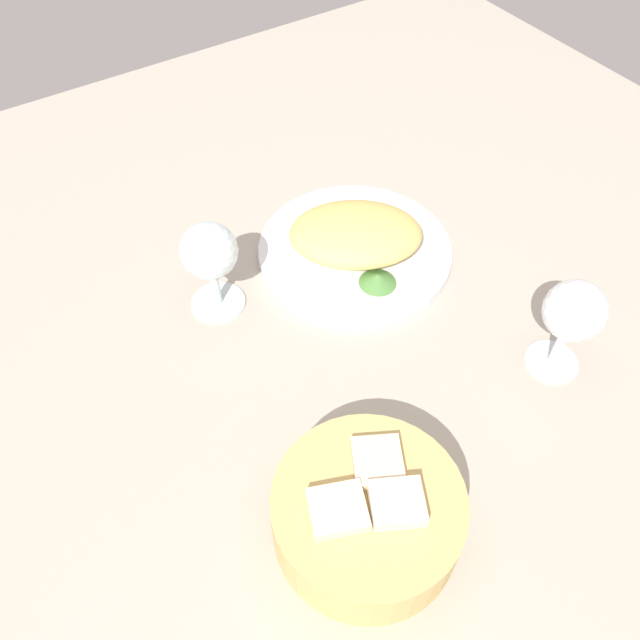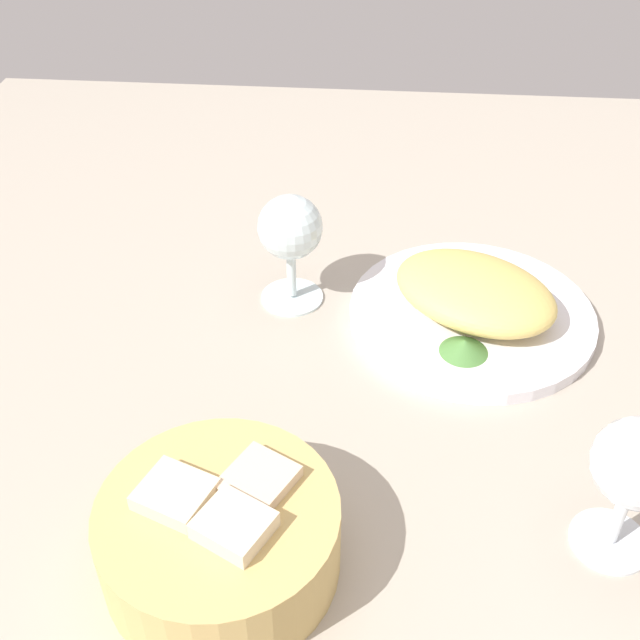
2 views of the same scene
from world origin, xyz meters
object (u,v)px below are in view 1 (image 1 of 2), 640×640
at_px(plate, 355,251).
at_px(wine_glass_far, 573,315).
at_px(wine_glass_near, 210,256).
at_px(bread_basket, 367,513).

distance_m(plate, wine_glass_far, 0.29).
distance_m(wine_glass_near, wine_glass_far, 0.40).
xyz_separation_m(plate, wine_glass_far, (-0.09, 0.27, 0.08)).
height_order(wine_glass_near, wine_glass_far, wine_glass_far).
bearing_deg(wine_glass_far, plate, -71.69).
relative_size(bread_basket, wine_glass_far, 1.41).
height_order(plate, bread_basket, bread_basket).
bearing_deg(bread_basket, plate, -123.41).
bearing_deg(plate, wine_glass_far, 108.31).
bearing_deg(wine_glass_near, bread_basket, 87.52).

